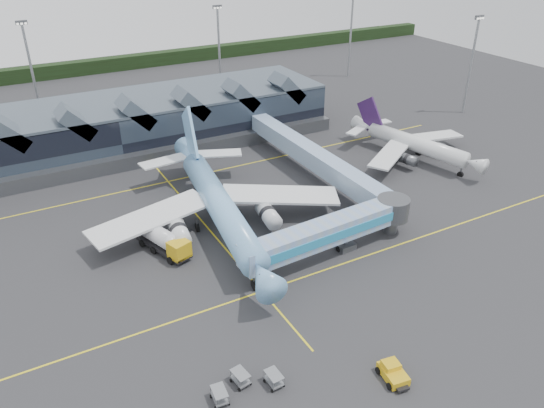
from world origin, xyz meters
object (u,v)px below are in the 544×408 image
main_airliner (217,201)px  pushback_tug (393,373)px  jet_bridge (340,228)px  regional_jet (412,143)px  fuel_truck (161,239)px

main_airliner → pushback_tug: main_airliner is taller
jet_bridge → pushback_tug: bearing=-115.1°
regional_jet → fuel_truck: 53.74m
regional_jet → main_airliner: bearing=174.6°
regional_jet → fuel_truck: bearing=175.7°
pushback_tug → regional_jet: bearing=55.3°
pushback_tug → fuel_truck: bearing=119.6°
fuel_truck → pushback_tug: (13.09, -34.27, -1.21)m
main_airliner → regional_jet: (43.39, 5.61, -1.02)m
main_airliner → fuel_truck: bearing=-158.4°
regional_jet → jet_bridge: (-31.41, -20.28, 0.60)m
main_airliner → jet_bridge: bearing=-42.8°
regional_jet → jet_bridge: bearing=-160.0°
jet_bridge → pushback_tug: size_ratio=6.94×
jet_bridge → fuel_truck: bearing=146.8°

